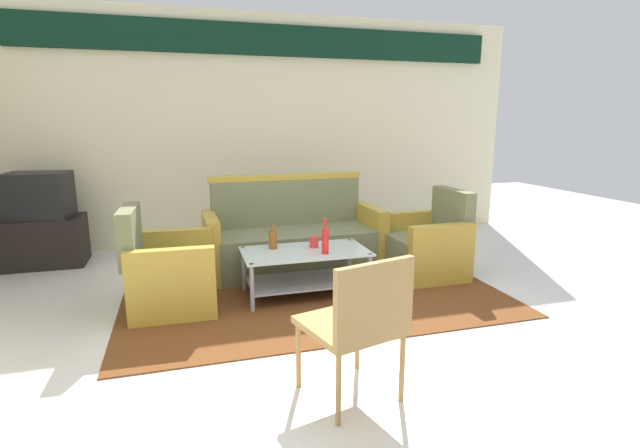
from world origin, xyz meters
TOP-DOWN VIEW (x-y plane):
  - ground_plane at (0.00, 0.00)m, footprint 14.00×14.00m
  - wall_back at (0.00, 3.05)m, footprint 6.52×0.19m
  - rug at (-0.07, 0.96)m, footprint 3.29×2.20m
  - couch at (-0.07, 1.66)m, footprint 1.82×0.78m
  - armchair_left at (-1.30, 0.93)m, footprint 0.72×0.78m
  - armchair_right at (1.16, 1.10)m, footprint 0.71×0.77m
  - coffee_table at (-0.15, 0.90)m, footprint 1.10×0.60m
  - bottle_brown at (-0.40, 1.04)m, footprint 0.07×0.07m
  - bottle_red at (-0.01, 0.76)m, footprint 0.06×0.06m
  - cup at (-0.04, 0.98)m, footprint 0.08×0.08m
  - tv_stand at (-2.60, 2.55)m, footprint 0.80×0.50m
  - television at (-2.60, 2.55)m, footprint 0.64×0.50m
  - wicker_chair at (-0.28, -0.78)m, footprint 0.59×0.59m

SIDE VIEW (x-z plane):
  - ground_plane at x=0.00m, z-range 0.00..0.00m
  - rug at x=-0.07m, z-range 0.00..0.01m
  - tv_stand at x=-2.60m, z-range 0.00..0.52m
  - coffee_table at x=-0.15m, z-range 0.07..0.47m
  - armchair_left at x=-1.30m, z-range -0.14..0.71m
  - armchair_right at x=1.16m, z-range -0.14..0.71m
  - couch at x=-0.07m, z-range -0.16..0.80m
  - cup at x=-0.04m, z-range 0.41..0.51m
  - wicker_chair at x=-0.28m, z-range 0.07..0.91m
  - bottle_brown at x=-0.40m, z-range 0.38..0.61m
  - bottle_red at x=-0.01m, z-range 0.37..0.68m
  - television at x=-2.60m, z-range 0.52..1.00m
  - wall_back at x=0.00m, z-range 0.08..2.88m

